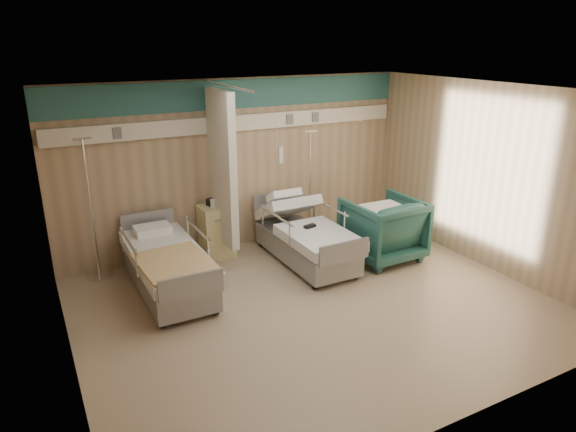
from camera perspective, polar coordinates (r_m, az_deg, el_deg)
The scene contains 13 objects.
ground at distance 6.97m, azimuth 3.01°, elevation -9.92°, with size 6.00×5.00×0.00m, color tan.
room_walls at distance 6.48m, azimuth 1.91°, elevation 5.54°, with size 6.04×5.04×2.82m.
bed_right at distance 8.12m, azimuth 1.98°, elevation -3.05°, with size 1.00×2.16×0.63m, color silver, non-canonical shape.
bed_left at distance 7.36m, azimuth -13.12°, elevation -6.03°, with size 1.00×2.16×0.63m, color silver, non-canonical shape.
bedside_cabinet at distance 8.39m, azimuth -7.93°, elevation -1.67°, with size 0.50×0.48×0.85m, color beige.
visitor_armchair at distance 8.33m, azimuth 10.48°, elevation -1.40°, with size 1.07×1.10×1.00m, color #21534B.
waffle_blanket at distance 8.10m, azimuth 10.75°, elevation 2.00°, with size 0.63×0.56×0.07m, color silver.
iv_stand_right at distance 9.18m, azimuth 2.36°, elevation 0.12°, with size 0.34×0.34×1.91m.
iv_stand_left at distance 8.07m, azimuth -20.49°, elevation -3.60°, with size 0.37×0.37×2.10m.
call_remote at distance 7.88m, azimuth 2.44°, elevation -1.14°, with size 0.19×0.09×0.04m, color black.
tan_blanket at distance 6.81m, azimuth -12.51°, elevation -5.03°, with size 0.87×1.09×0.04m, color #D6B46D.
toiletry_bag at distance 8.30m, azimuth -8.28°, elevation 1.59°, with size 0.21×0.13×0.11m, color black.
white_cup at distance 8.21m, azimuth -8.34°, elevation 1.42°, with size 0.09×0.09×0.12m, color white.
Camera 1 is at (-3.17, -5.20, 3.40)m, focal length 32.00 mm.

